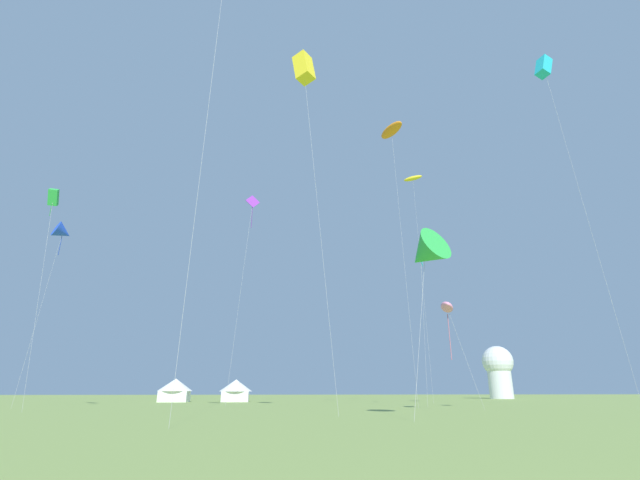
{
  "coord_description": "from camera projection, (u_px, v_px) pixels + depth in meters",
  "views": [
    {
      "loc": [
        -4.46,
        -3.36,
        1.59
      ],
      "look_at": [
        0.0,
        32.0,
        13.78
      ],
      "focal_mm": 24.8,
      "sensor_mm": 36.0,
      "label": 1
    }
  ],
  "objects": [
    {
      "name": "kite_purple_diamond",
      "position": [
        252.0,
        208.0,
        53.71
      ],
      "size": [
        2.44,
        2.5,
        24.44
      ],
      "color": "purple",
      "rests_on": "ground"
    },
    {
      "name": "kite_green_box",
      "position": [
        53.0,
        198.0,
        41.49
      ],
      "size": [
        2.27,
        2.2,
        19.68
      ],
      "color": "green",
      "rests_on": "ground"
    },
    {
      "name": "kite_blue_delta",
      "position": [
        63.0,
        232.0,
        48.38
      ],
      "size": [
        2.79,
        2.76,
        19.19
      ],
      "color": "blue",
      "rests_on": "ground"
    },
    {
      "name": "kite_cyan_box",
      "position": [
        544.0,
        67.0,
        46.16
      ],
      "size": [
        3.12,
        1.51,
        34.89
      ],
      "color": "#1EB7CC",
      "rests_on": "ground"
    },
    {
      "name": "kite_yellow_box",
      "position": [
        304.0,
        68.0,
        39.43
      ],
      "size": [
        3.53,
        3.13,
        30.3
      ],
      "color": "yellow",
      "rests_on": "ground"
    },
    {
      "name": "kite_green_delta",
      "position": [
        425.0,
        253.0,
        29.47
      ],
      "size": [
        4.14,
        4.29,
        11.92
      ],
      "color": "green",
      "rests_on": "ground"
    },
    {
      "name": "kite_yellow_parafoil",
      "position": [
        413.0,
        179.0,
        70.16
      ],
      "size": [
        3.09,
        3.34,
        34.08
      ],
      "color": "yellow",
      "rests_on": "ground"
    },
    {
      "name": "kite_orange_parafoil",
      "position": [
        391.0,
        130.0,
        55.27
      ],
      "size": [
        2.84,
        4.5,
        33.16
      ],
      "color": "orange",
      "rests_on": "ground"
    },
    {
      "name": "kite_cyan_diamond",
      "position": [
        421.0,
        262.0,
        52.98
      ],
      "size": [
        1.72,
        2.91,
        17.45
      ],
      "color": "#1EB7CC",
      "rests_on": "ground"
    },
    {
      "name": "kite_pink_parafoil",
      "position": [
        447.0,
        307.0,
        39.64
      ],
      "size": [
        3.24,
        3.47,
        9.29
      ],
      "color": "pink",
      "rests_on": "ground"
    },
    {
      "name": "festival_tent_center",
      "position": [
        175.0,
        389.0,
        66.36
      ],
      "size": [
        5.15,
        5.15,
        3.35
      ],
      "color": "white",
      "rests_on": "ground"
    },
    {
      "name": "festival_tent_right",
      "position": [
        236.0,
        389.0,
        67.41
      ],
      "size": [
        5.0,
        5.0,
        3.25
      ],
      "color": "white",
      "rests_on": "ground"
    },
    {
      "name": "observatory_dome",
      "position": [
        499.0,
        369.0,
        94.43
      ],
      "size": [
        6.4,
        6.4,
        10.8
      ],
      "color": "white",
      "rests_on": "ground"
    }
  ]
}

